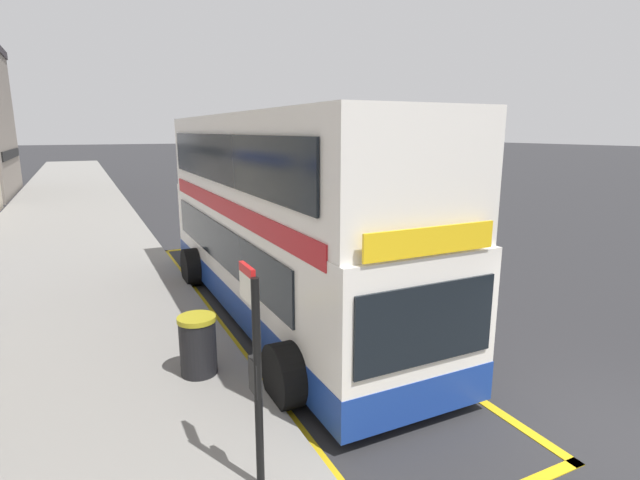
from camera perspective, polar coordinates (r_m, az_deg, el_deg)
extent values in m
plane|color=#28282B|center=(35.94, -15.85, 5.62)|extent=(260.00, 260.00, 0.00)
cube|color=gray|center=(35.38, -27.09, 4.73)|extent=(6.00, 76.00, 0.14)
cube|color=white|center=(11.06, -4.71, -1.66)|extent=(2.50, 10.45, 2.30)
cube|color=white|center=(10.74, -4.91, 9.26)|extent=(2.47, 10.24, 1.90)
cube|color=navy|center=(11.30, -4.63, -5.84)|extent=(2.52, 10.47, 0.60)
cube|color=#B2191E|center=(10.84, -4.82, 4.35)|extent=(2.53, 9.61, 0.36)
cube|color=black|center=(10.99, -11.67, -0.37)|extent=(0.04, 8.36, 0.90)
cube|color=black|center=(10.35, -11.56, 9.21)|extent=(0.04, 9.19, 1.00)
cube|color=black|center=(6.62, 12.37, -9.60)|extent=(2.20, 0.04, 1.10)
cube|color=yellow|center=(6.28, 12.85, -0.10)|extent=(2.00, 0.04, 0.36)
cylinder|color=black|center=(7.62, -3.56, -15.33)|extent=(0.56, 1.00, 1.00)
cylinder|color=black|center=(8.88, 12.92, -11.42)|extent=(0.56, 1.00, 1.00)
cylinder|color=black|center=(13.60, -14.39, -3.02)|extent=(0.56, 1.00, 1.00)
cylinder|color=black|center=(14.34, -3.88, -1.83)|extent=(0.56, 1.00, 1.00)
cube|color=gold|center=(11.28, -12.10, -8.79)|extent=(0.16, 13.82, 0.01)
cube|color=gold|center=(12.20, 0.92, -6.85)|extent=(0.16, 13.82, 0.01)
cube|color=gold|center=(17.96, -13.11, -0.80)|extent=(2.98, 0.16, 0.01)
cylinder|color=black|center=(5.55, -7.22, -16.61)|extent=(0.09, 0.09, 2.46)
cube|color=silver|center=(5.35, -8.42, -5.50)|extent=(0.05, 0.42, 0.30)
cube|color=red|center=(5.30, -8.49, -3.44)|extent=(0.05, 0.42, 0.10)
cube|color=black|center=(5.60, -7.59, -15.50)|extent=(0.06, 0.28, 0.40)
cube|color=black|center=(37.72, -32.28, 8.45)|extent=(0.08, 8.86, 0.56)
cube|color=silver|center=(33.55, -7.11, 6.67)|extent=(1.76, 4.20, 0.72)
cube|color=black|center=(33.40, -7.09, 7.78)|extent=(1.52, 1.90, 0.60)
cylinder|color=black|center=(34.54, -9.28, 6.17)|extent=(0.22, 0.60, 0.60)
cylinder|color=black|center=(35.12, -6.35, 6.36)|extent=(0.22, 0.60, 0.60)
cylinder|color=black|center=(32.07, -7.91, 5.73)|extent=(0.22, 0.60, 0.60)
cylinder|color=black|center=(32.70, -4.79, 5.94)|extent=(0.22, 0.60, 0.60)
cylinder|color=black|center=(8.45, -14.00, -12.03)|extent=(0.59, 0.59, 0.92)
cylinder|color=#A5991E|center=(8.26, -14.18, -8.88)|extent=(0.62, 0.62, 0.08)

